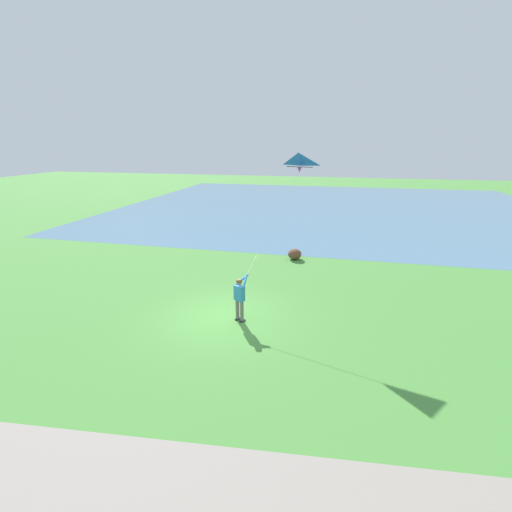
# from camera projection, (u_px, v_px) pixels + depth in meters

# --- Properties ---
(ground_plane) EXTENTS (120.00, 120.00, 0.00)m
(ground_plane) POSITION_uv_depth(u_px,v_px,m) (223.00, 316.00, 14.05)
(ground_plane) COLOR #4C8E3D
(lake_water) EXTENTS (36.00, 44.00, 0.01)m
(lake_water) POSITION_uv_depth(u_px,v_px,m) (335.00, 207.00, 37.74)
(lake_water) COLOR teal
(lake_water) RESTS_ON ground
(walkway_path) EXTENTS (5.32, 32.09, 0.02)m
(walkway_path) POSITION_uv_depth(u_px,v_px,m) (206.00, 496.00, 6.92)
(walkway_path) COLOR gray
(walkway_path) RESTS_ON ground
(person_kite_flyer) EXTENTS (0.62, 0.52, 1.83)m
(person_kite_flyer) POSITION_uv_depth(u_px,v_px,m) (240.00, 296.00, 13.42)
(person_kite_flyer) COLOR #232328
(person_kite_flyer) RESTS_ON ground
(flying_kite) EXTENTS (2.95, 2.17, 4.41)m
(flying_kite) POSITION_uv_depth(u_px,v_px,m) (298.00, 163.00, 14.31)
(flying_kite) COLOR blue
(lakeside_shrub) EXTENTS (0.81, 0.78, 0.62)m
(lakeside_shrub) POSITION_uv_depth(u_px,v_px,m) (295.00, 254.00, 20.82)
(lakeside_shrub) COLOR brown
(lakeside_shrub) RESTS_ON ground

